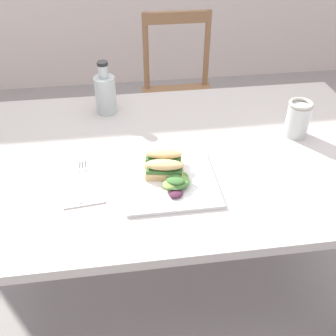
% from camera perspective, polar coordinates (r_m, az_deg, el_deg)
% --- Properties ---
extents(ground_plane, '(9.12, 9.12, 0.00)m').
position_cam_1_polar(ground_plane, '(1.79, 3.97, -16.94)').
color(ground_plane, gray).
extents(dining_table, '(1.40, 0.85, 0.74)m').
position_cam_1_polar(dining_table, '(1.31, 1.21, -1.87)').
color(dining_table, '#BCB7AD').
rests_on(dining_table, ground).
extents(chair_wooden_far, '(0.40, 0.40, 0.87)m').
position_cam_1_polar(chair_wooden_far, '(2.20, 1.75, 10.34)').
color(chair_wooden_far, '#8E6642').
rests_on(chair_wooden_far, ground).
extents(plate_lunch, '(0.26, 0.26, 0.01)m').
position_cam_1_polar(plate_lunch, '(1.12, 0.28, -1.85)').
color(plate_lunch, white).
rests_on(plate_lunch, dining_table).
extents(sandwich_half_front, '(0.12, 0.07, 0.06)m').
position_cam_1_polar(sandwich_half_front, '(1.10, -0.54, -0.14)').
color(sandwich_half_front, '#DBB270').
rests_on(sandwich_half_front, plate_lunch).
extents(sandwich_half_back, '(0.12, 0.07, 0.06)m').
position_cam_1_polar(sandwich_half_back, '(1.15, -0.68, 1.50)').
color(sandwich_half_back, '#DBB270').
rests_on(sandwich_half_back, plate_lunch).
extents(salad_mixed_greens, '(0.10, 0.12, 0.03)m').
position_cam_1_polar(salad_mixed_greens, '(1.08, 1.21, -2.03)').
color(salad_mixed_greens, '#4C2338').
rests_on(salad_mixed_greens, plate_lunch).
extents(napkin_folded, '(0.13, 0.22, 0.00)m').
position_cam_1_polar(napkin_folded, '(1.14, -12.49, -2.02)').
color(napkin_folded, silver).
rests_on(napkin_folded, dining_table).
extents(fork_on_napkin, '(0.03, 0.19, 0.00)m').
position_cam_1_polar(fork_on_napkin, '(1.15, -12.49, -1.33)').
color(fork_on_napkin, silver).
rests_on(fork_on_napkin, napkin_folded).
extents(bottle_cold_brew, '(0.08, 0.08, 0.19)m').
position_cam_1_polar(bottle_cold_brew, '(1.45, -9.11, 10.46)').
color(bottle_cold_brew, black).
rests_on(bottle_cold_brew, dining_table).
extents(mason_jar_iced_tea, '(0.08, 0.08, 0.12)m').
position_cam_1_polar(mason_jar_iced_tea, '(1.36, 18.43, 6.65)').
color(mason_jar_iced_tea, '#C67528').
rests_on(mason_jar_iced_tea, dining_table).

